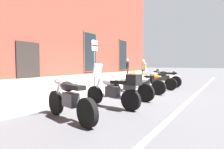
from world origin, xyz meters
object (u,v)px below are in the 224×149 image
object	(u,v)px
motorcycle_black_naked	(69,99)
motorcycle_black_sport	(164,77)
motorcycle_grey_naked	(156,80)
motorcycle_orange_sport	(142,81)
parking_sign	(94,58)
pedestrian_dark_jacket	(128,68)
motorcycle_silver_touring	(114,90)
pedestrian_tan_coat	(143,68)
motorcycle_white_sport	(127,85)

from	to	relation	value
motorcycle_black_naked	motorcycle_black_sport	world-z (taller)	motorcycle_black_sport
motorcycle_grey_naked	motorcycle_black_naked	bearing A→B (deg)	-179.14
motorcycle_orange_sport	motorcycle_grey_naked	world-z (taller)	motorcycle_orange_sport
motorcycle_black_sport	parking_sign	bearing A→B (deg)	160.67
motorcycle_black_naked	parking_sign	size ratio (longest dim) A/B	0.89
pedestrian_dark_jacket	parking_sign	world-z (taller)	parking_sign
motorcycle_silver_touring	pedestrian_tan_coat	distance (m)	9.14
motorcycle_silver_touring	pedestrian_dark_jacket	world-z (taller)	pedestrian_dark_jacket
motorcycle_white_sport	pedestrian_dark_jacket	size ratio (longest dim) A/B	1.29
motorcycle_white_sport	pedestrian_dark_jacket	xyz separation A→B (m)	(6.46, 3.39, 0.49)
motorcycle_white_sport	motorcycle_black_sport	world-z (taller)	motorcycle_black_sport
motorcycle_silver_touring	pedestrian_dark_jacket	xyz separation A→B (m)	(7.88, 3.74, 0.48)
motorcycle_grey_naked	pedestrian_dark_jacket	world-z (taller)	pedestrian_dark_jacket
motorcycle_orange_sport	pedestrian_dark_jacket	distance (m)	5.89
motorcycle_grey_naked	motorcycle_orange_sport	bearing A→B (deg)	177.09
pedestrian_dark_jacket	motorcycle_grey_naked	bearing A→B (deg)	-133.76
pedestrian_tan_coat	motorcycle_black_naked	bearing A→B (deg)	-166.21
pedestrian_tan_coat	motorcycle_white_sport	bearing A→B (deg)	-161.54
motorcycle_white_sport	motorcycle_grey_naked	size ratio (longest dim) A/B	0.98
motorcycle_grey_naked	motorcycle_black_sport	distance (m)	1.51
motorcycle_grey_naked	pedestrian_tan_coat	size ratio (longest dim) A/B	1.36
motorcycle_grey_naked	motorcycle_white_sport	bearing A→B (deg)	180.00
motorcycle_silver_touring	motorcycle_orange_sport	distance (m)	3.06
motorcycle_white_sport	pedestrian_dark_jacket	world-z (taller)	pedestrian_dark_jacket
motorcycle_black_naked	pedestrian_tan_coat	distance (m)	10.58
motorcycle_white_sport	motorcycle_orange_sport	bearing A→B (deg)	2.92
motorcycle_black_naked	motorcycle_silver_touring	distance (m)	1.60
pedestrian_dark_jacket	pedestrian_tan_coat	size ratio (longest dim) A/B	1.03
motorcycle_orange_sport	motorcycle_black_sport	distance (m)	3.12
motorcycle_orange_sport	motorcycle_black_sport	bearing A→B (deg)	-0.89
motorcycle_orange_sport	pedestrian_dark_jacket	xyz separation A→B (m)	(4.86, 3.31, 0.48)
motorcycle_black_naked	motorcycle_black_sport	bearing A→B (deg)	0.94
motorcycle_orange_sport	motorcycle_black_naked	bearing A→B (deg)	-177.81
motorcycle_grey_naked	parking_sign	bearing A→B (deg)	151.94
motorcycle_black_naked	pedestrian_dark_jacket	world-z (taller)	pedestrian_dark_jacket
pedestrian_tan_coat	parking_sign	world-z (taller)	parking_sign
motorcycle_white_sport	pedestrian_tan_coat	world-z (taller)	pedestrian_tan_coat
motorcycle_silver_touring	motorcycle_grey_naked	distance (m)	4.65
pedestrian_dark_jacket	motorcycle_silver_touring	bearing A→B (deg)	-154.59
motorcycle_black_naked	motorcycle_orange_sport	distance (m)	4.60
motorcycle_black_naked	motorcycle_white_sport	xyz separation A→B (m)	(3.00, 0.09, 0.06)
motorcycle_silver_touring	motorcycle_black_sport	distance (m)	6.15
motorcycle_black_naked	motorcycle_silver_touring	world-z (taller)	motorcycle_silver_touring
motorcycle_white_sport	parking_sign	size ratio (longest dim) A/B	0.94
motorcycle_black_naked	motorcycle_grey_naked	size ratio (longest dim) A/B	0.92
pedestrian_dark_jacket	parking_sign	distance (m)	6.58
motorcycle_silver_touring	motorcycle_white_sport	size ratio (longest dim) A/B	0.95
motorcycle_black_naked	motorcycle_silver_touring	bearing A→B (deg)	-9.46
motorcycle_black_naked	motorcycle_orange_sport	size ratio (longest dim) A/B	0.94
parking_sign	motorcycle_black_sport	bearing A→B (deg)	-19.33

